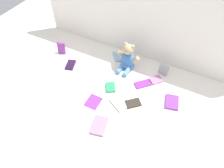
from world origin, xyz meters
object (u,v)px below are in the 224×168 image
(book_case_4, at_px, (118,56))
(book_case_2, at_px, (93,102))
(book_case_1, at_px, (111,87))
(book_case_5, at_px, (61,48))
(teddy_bear, at_px, (128,59))
(book_case_8, at_px, (133,103))
(book_case_9, at_px, (71,65))
(book_case_3, at_px, (119,103))
(book_case_10, at_px, (99,125))
(book_case_6, at_px, (142,84))
(book_case_11, at_px, (164,70))
(book_case_7, at_px, (156,80))
(book_case_0, at_px, (172,102))

(book_case_4, bearing_deg, book_case_2, -124.42)
(book_case_1, bearing_deg, book_case_5, 132.35)
(teddy_bear, distance_m, book_case_4, 0.17)
(book_case_4, xyz_separation_m, book_case_8, (0.32, -0.41, 0.00))
(book_case_2, bearing_deg, book_case_9, 146.38)
(book_case_5, relative_size, book_case_9, 0.97)
(teddy_bear, distance_m, book_case_9, 0.49)
(book_case_3, distance_m, book_case_10, 0.22)
(book_case_5, xyz_separation_m, book_case_9, (0.16, -0.10, -0.05))
(book_case_3, distance_m, book_case_6, 0.26)
(book_case_2, distance_m, book_case_4, 0.53)
(teddy_bear, xyz_separation_m, book_case_5, (-0.59, -0.10, -0.03))
(book_case_4, distance_m, book_case_10, 0.70)
(book_case_3, bearing_deg, book_case_11, -175.67)
(book_case_6, relative_size, book_case_7, 1.31)
(book_case_2, bearing_deg, teddy_bear, 80.78)
(teddy_bear, relative_size, book_case_8, 2.13)
(book_case_9, bearing_deg, book_case_0, 162.82)
(book_case_3, height_order, book_case_7, same)
(book_case_4, distance_m, book_case_5, 0.51)
(book_case_3, bearing_deg, book_case_4, -125.95)
(teddy_bear, height_order, book_case_0, teddy_bear)
(book_case_1, xyz_separation_m, book_case_10, (0.08, -0.33, 0.00))
(teddy_bear, height_order, book_case_3, teddy_bear)
(book_case_5, bearing_deg, book_case_1, -26.72)
(book_case_6, distance_m, book_case_10, 0.49)
(book_case_8, relative_size, book_case_9, 0.99)
(book_case_6, xyz_separation_m, book_case_10, (-0.12, -0.47, 0.00))
(book_case_6, bearing_deg, teddy_bear, -168.80)
(book_case_3, relative_size, book_case_8, 1.21)
(teddy_bear, xyz_separation_m, book_case_7, (0.27, -0.04, -0.08))
(book_case_7, bearing_deg, book_case_8, 116.99)
(book_case_2, bearing_deg, book_case_7, 49.82)
(book_case_6, distance_m, book_case_8, 0.20)
(book_case_0, bearing_deg, book_case_7, 124.95)
(book_case_3, xyz_separation_m, book_case_6, (0.08, 0.25, -0.00))
(book_case_2, bearing_deg, book_case_11, 53.84)
(book_case_10, bearing_deg, book_case_4, -87.28)
(book_case_6, height_order, book_case_8, book_case_8)
(book_case_5, relative_size, book_case_8, 0.98)
(book_case_11, bearing_deg, teddy_bear, -157.55)
(book_case_3, relative_size, book_case_7, 1.42)
(book_case_7, height_order, book_case_11, book_case_11)
(book_case_4, relative_size, book_case_6, 1.01)
(book_case_6, relative_size, book_case_9, 1.10)
(book_case_9, bearing_deg, book_case_2, 128.71)
(book_case_11, bearing_deg, book_case_9, -149.05)
(book_case_6, bearing_deg, book_case_1, -100.40)
(book_case_2, distance_m, book_case_3, 0.19)
(book_case_1, distance_m, book_case_10, 0.34)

